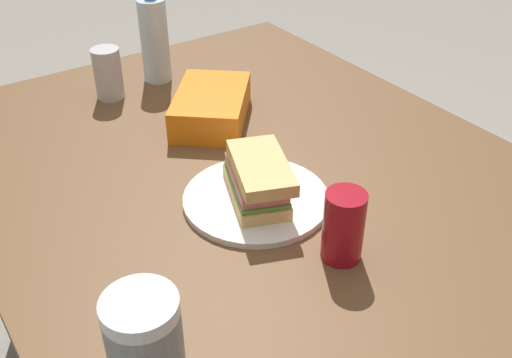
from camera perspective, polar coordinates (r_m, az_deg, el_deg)
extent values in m
cube|color=brown|center=(1.11, 2.98, -2.77)|extent=(1.57, 1.02, 0.04)
cylinder|color=brown|center=(2.00, 0.44, 3.00)|extent=(0.07, 0.07, 0.71)
cylinder|color=white|center=(1.09, 0.00, -1.91)|extent=(0.27, 0.27, 0.01)
cube|color=#DBB26B|center=(1.08, 0.00, -1.14)|extent=(0.19, 0.15, 0.02)
cube|color=#599E3F|center=(1.07, 0.00, -0.44)|extent=(0.18, 0.14, 0.01)
cube|color=#C6727A|center=(1.06, 0.00, 0.18)|extent=(0.18, 0.13, 0.02)
cube|color=yellow|center=(1.05, 0.00, 0.76)|extent=(0.17, 0.13, 0.01)
cube|color=#DBB26B|center=(1.04, 0.47, 1.14)|extent=(0.19, 0.15, 0.02)
cylinder|color=maroon|center=(0.95, 8.34, -4.47)|extent=(0.07, 0.07, 0.12)
cube|color=orange|center=(1.34, -4.29, 6.92)|extent=(0.27, 0.26, 0.07)
cylinder|color=silver|center=(1.52, -9.65, 12.87)|extent=(0.07, 0.07, 0.20)
cylinder|color=silver|center=(0.70, -10.36, -16.21)|extent=(0.08, 0.08, 0.09)
cylinder|color=silver|center=(0.68, -10.52, -15.25)|extent=(0.08, 0.08, 0.09)
cylinder|color=silver|center=(0.67, -10.69, -14.25)|extent=(0.08, 0.08, 0.09)
cylinder|color=silver|center=(1.47, -13.94, 9.73)|extent=(0.07, 0.07, 0.12)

